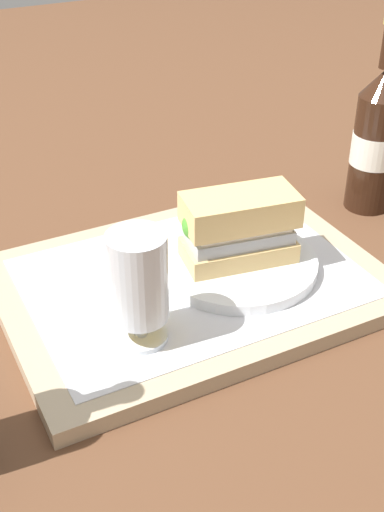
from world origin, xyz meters
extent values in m
plane|color=brown|center=(0.00, 0.00, 0.00)|extent=(3.00, 3.00, 0.00)
cube|color=tan|center=(0.00, 0.00, 0.01)|extent=(0.44, 0.32, 0.02)
cube|color=silver|center=(0.00, 0.00, 0.02)|extent=(0.38, 0.27, 0.00)
cylinder|color=white|center=(-0.06, 0.01, 0.03)|extent=(0.19, 0.19, 0.01)
cube|color=tan|center=(-0.06, 0.01, 0.05)|extent=(0.14, 0.08, 0.02)
cube|color=#9EA3A8|center=(-0.06, 0.01, 0.07)|extent=(0.13, 0.07, 0.02)
cube|color=silver|center=(-0.06, 0.01, 0.08)|extent=(0.12, 0.07, 0.01)
sphere|color=#47932D|center=(-0.01, 0.00, 0.09)|extent=(0.04, 0.04, 0.04)
cube|color=tan|center=(-0.06, 0.01, 0.10)|extent=(0.14, 0.08, 0.04)
cylinder|color=silver|center=(0.10, 0.08, 0.02)|extent=(0.06, 0.06, 0.01)
cylinder|color=silver|center=(0.10, 0.08, 0.04)|extent=(0.01, 0.01, 0.02)
cylinder|color=silver|center=(0.10, 0.08, 0.10)|extent=(0.06, 0.06, 0.09)
cylinder|color=gold|center=(0.10, 0.08, 0.08)|extent=(0.06, 0.06, 0.06)
cylinder|color=white|center=(0.10, 0.08, 0.12)|extent=(0.05, 0.05, 0.01)
cylinder|color=black|center=(-0.32, -0.07, 0.08)|extent=(0.06, 0.06, 0.17)
cylinder|color=silver|center=(-0.32, -0.07, 0.09)|extent=(0.07, 0.07, 0.05)
camera|label=1|loc=(0.30, 0.58, 0.48)|focal=47.36mm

